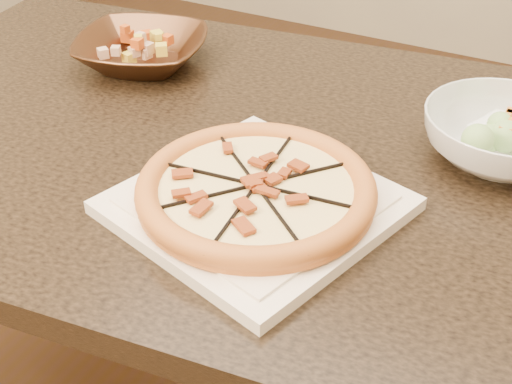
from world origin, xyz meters
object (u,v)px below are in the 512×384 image
dining_table (229,200)px  salad_bowl (504,137)px  pizza (256,189)px  bronze_bowl (142,51)px  plate (256,205)px

dining_table → salad_bowl: size_ratio=5.98×
dining_table → pizza: size_ratio=4.47×
pizza → bronze_bowl: bronze_bowl is taller
plate → bronze_bowl: bronze_bowl is taller
plate → pizza: size_ratio=1.26×
dining_table → plate: plate is taller
bronze_bowl → salad_bowl: bearing=-1.7°
dining_table → salad_bowl: 0.42m
dining_table → plate: size_ratio=3.55×
pizza → bronze_bowl: 0.48m
pizza → salad_bowl: salad_bowl is taller
plate → pizza: pizza is taller
plate → bronze_bowl: bearing=142.5°
plate → bronze_bowl: (-0.38, 0.29, 0.02)m
salad_bowl → dining_table: bearing=-160.5°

